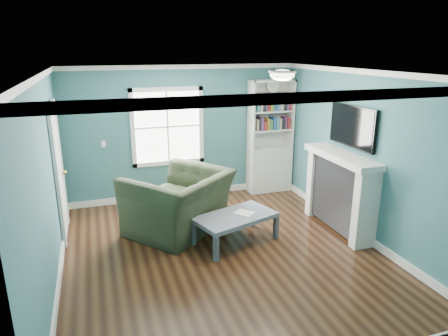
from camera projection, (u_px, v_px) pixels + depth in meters
name	position (u px, v px, depth m)	size (l,w,h in m)	color
floor	(223.00, 253.00, 5.88)	(5.00, 5.00, 0.00)	black
room_walls	(223.00, 149.00, 5.42)	(5.00, 5.00, 5.00)	#356C74
trim	(223.00, 173.00, 5.52)	(4.50, 5.00, 2.60)	white
window	(168.00, 127.00, 7.63)	(1.40, 0.06, 1.50)	white
bookshelf	(270.00, 148.00, 8.23)	(0.90, 0.35, 2.31)	silver
fireplace	(340.00, 193.00, 6.50)	(0.44, 1.58, 1.30)	black
tv	(353.00, 126.00, 6.22)	(0.06, 1.10, 0.65)	black
door	(59.00, 171.00, 6.18)	(0.12, 0.98, 2.17)	silver
ceiling_fixture	(282.00, 74.00, 5.50)	(0.38, 0.38, 0.15)	white
light_switch	(104.00, 144.00, 7.34)	(0.08, 0.01, 0.12)	white
recliner	(179.00, 193.00, 6.42)	(1.52, 0.99, 1.33)	#222C1B
coffee_table	(235.00, 219.00, 6.11)	(1.37, 1.02, 0.45)	#454A53
paper_sheet	(244.00, 213.00, 6.19)	(0.22, 0.28, 0.00)	white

